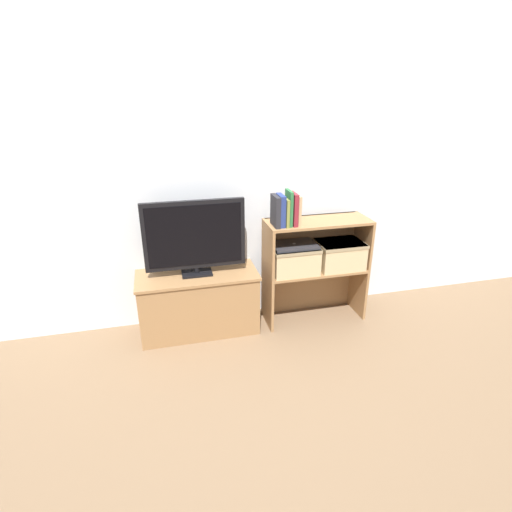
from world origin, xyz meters
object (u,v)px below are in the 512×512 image
Objects in this scene: book_olive at (285,212)px; book_charcoal at (275,211)px; book_forest at (289,208)px; storage_basket_left at (294,258)px; book_tan at (298,210)px; storage_basket_right at (339,253)px; book_navy at (281,210)px; tv at (195,236)px; laptop at (294,245)px; tv_stand at (199,302)px; book_maroon at (293,209)px.

book_charcoal is at bearing 180.00° from book_olive.
storage_basket_left is (0.06, 0.03, -0.40)m from book_forest.
book_tan is 0.54m from storage_basket_right.
book_charcoal is 1.10× the size of book_olive.
book_tan is (0.13, 0.00, -0.01)m from book_navy.
book_tan is at bearing 0.00° from book_charcoal.
storage_basket_right is (1.11, -0.04, -0.22)m from tv.
storage_basket_left is 0.10m from laptop.
book_charcoal reaches higher than laptop.
book_tan is at bearing -6.01° from tv_stand.
book_olive is 0.29m from laptop.
book_maroon is (0.70, -0.08, 0.70)m from tv_stand.
tv_stand is 0.98m from book_forest.
tv_stand is 1.02m from book_tan.
tv_stand is 1.00m from book_maroon.
storage_basket_left is (0.12, 0.03, -0.39)m from book_navy.
book_maroon is 1.08× the size of book_tan.
book_forest reaches higher than book_olive.
book_navy is 0.68× the size of laptop.
book_navy is at bearing 0.00° from book_charcoal.
storage_basket_right is 1.06× the size of laptop.
book_olive reaches higher than storage_basket_right.
tv is at bearing 173.54° from book_forest.
book_navy reaches higher than book_olive.
book_tan is at bearing 0.00° from book_maroon.
tv is 2.16× the size of laptop.
storage_basket_left is (0.09, 0.03, -0.38)m from book_olive.
book_charcoal is 0.62× the size of storage_basket_left.
tv is at bearing 177.86° from storage_basket_right.
book_navy is at bearing -164.43° from laptop.
book_forest reaches higher than tv.
tv is at bearing 172.43° from book_charcoal.
book_charcoal is at bearing -168.00° from storage_basket_left.
book_charcoal is 0.98× the size of book_navy.
book_navy is at bearing 180.00° from book_tan.
book_olive is 0.79× the size of book_forest.
book_charcoal is 0.07m from book_olive.
book_charcoal is at bearing -7.73° from tv_stand.
book_navy is 0.64× the size of storage_basket_right.
book_navy is 1.12× the size of book_olive.
storage_basket_left is (-0.00, 0.03, -0.39)m from book_tan.
tv is 0.60m from book_charcoal.
tv is 3.36× the size of book_tan.
tv is 0.73m from book_maroon.
tv_stand is at bearing 173.99° from book_tan.
book_navy reaches higher than storage_basket_right.
book_maroon is 0.66× the size of storage_basket_right.
tv reaches higher than storage_basket_right.
book_olive is 0.60m from storage_basket_right.
book_tan is (0.74, -0.08, 0.16)m from tv.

